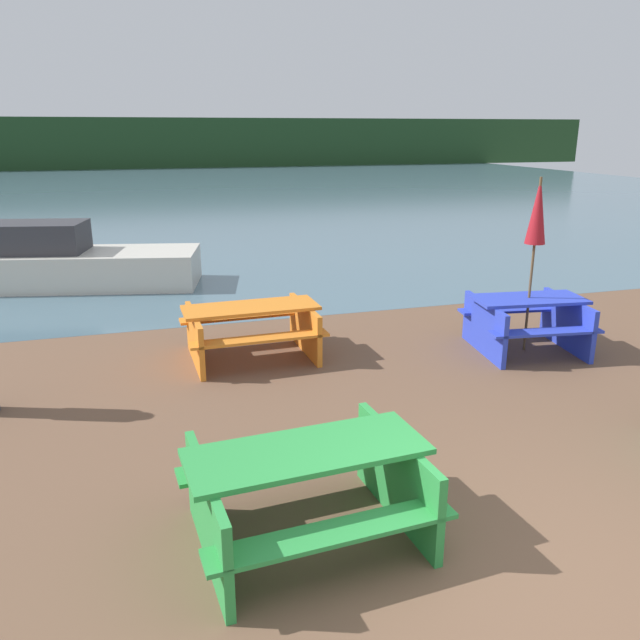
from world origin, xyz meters
TOP-DOWN VIEW (x-y plane):
  - ground_plane at (0.00, 0.00)m, footprint 60.00×60.00m
  - water at (0.00, 31.89)m, footprint 60.00×50.00m
  - far_treeline at (0.00, 51.89)m, footprint 80.00×1.60m
  - picnic_table_green at (-1.37, 1.10)m, footprint 1.92×1.51m
  - picnic_table_blue at (2.79, 4.39)m, footprint 1.72×1.57m
  - picnic_table_orange at (-1.04, 5.22)m, footprint 1.88×1.43m
  - umbrella_crimson at (2.79, 4.39)m, footprint 0.28×0.28m
  - boat at (-3.84, 10.39)m, footprint 5.01×2.59m

SIDE VIEW (x-z plane):
  - water at x=0.00m, z-range 0.00..0.00m
  - ground_plane at x=0.00m, z-range 0.00..0.00m
  - picnic_table_orange at x=-1.04m, z-range 0.09..0.83m
  - picnic_table_green at x=-1.37m, z-range 0.08..0.85m
  - picnic_table_blue at x=2.79m, z-range 0.07..0.86m
  - boat at x=-3.84m, z-range -0.16..1.14m
  - umbrella_crimson at x=2.79m, z-range 0.75..3.21m
  - far_treeline at x=0.00m, z-range 0.00..4.00m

